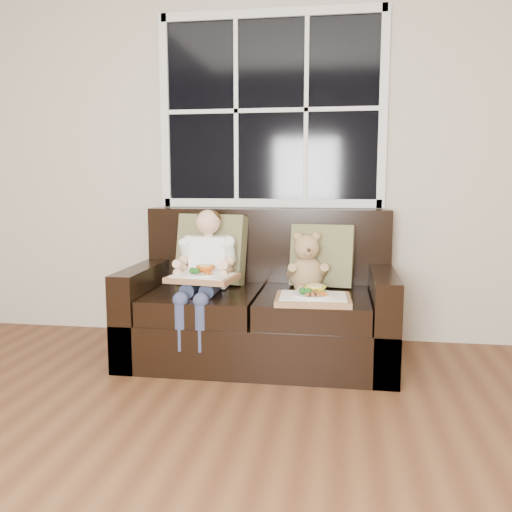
% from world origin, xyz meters
% --- Properties ---
extents(room_walls, '(4.52, 5.02, 2.71)m').
position_xyz_m(room_walls, '(0.00, 0.00, 1.59)').
color(room_walls, beige).
rests_on(room_walls, ground).
extents(window_back, '(1.62, 0.04, 1.37)m').
position_xyz_m(window_back, '(0.04, 2.48, 1.65)').
color(window_back, black).
rests_on(window_back, room_walls).
extents(loveseat, '(1.70, 0.92, 0.96)m').
position_xyz_m(loveseat, '(0.04, 2.02, 0.31)').
color(loveseat, black).
rests_on(loveseat, ground).
extents(pillow_left, '(0.50, 0.29, 0.49)m').
position_xyz_m(pillow_left, '(-0.34, 2.17, 0.69)').
color(pillow_left, olive).
rests_on(pillow_left, loveseat).
extents(pillow_right, '(0.43, 0.23, 0.43)m').
position_xyz_m(pillow_right, '(0.42, 2.17, 0.66)').
color(pillow_right, olive).
rests_on(pillow_right, loveseat).
extents(child, '(0.35, 0.59, 0.80)m').
position_xyz_m(child, '(-0.31, 1.90, 0.63)').
color(child, white).
rests_on(child, loveseat).
extents(teddy_bear, '(0.26, 0.31, 0.39)m').
position_xyz_m(teddy_bear, '(0.33, 2.03, 0.61)').
color(teddy_bear, tan).
rests_on(teddy_bear, loveseat).
extents(tray_left, '(0.44, 0.36, 0.09)m').
position_xyz_m(tray_left, '(-0.29, 1.75, 0.57)').
color(tray_left, '#9B6646').
rests_on(tray_left, child).
extents(tray_right, '(0.45, 0.35, 0.10)m').
position_xyz_m(tray_right, '(0.39, 1.67, 0.48)').
color(tray_right, '#9B6646').
rests_on(tray_right, loveseat).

